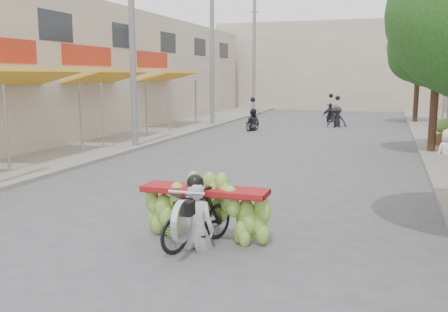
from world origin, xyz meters
TOP-DOWN VIEW (x-y plane):
  - ground at (0.00, 0.00)m, footprint 120.00×120.00m
  - sidewalk_left at (-7.00, 15.00)m, footprint 4.00×60.00m
  - shophouse_row_left at (-11.98, 13.98)m, footprint 9.77×40.00m
  - far_building at (0.00, 38.00)m, footprint 20.00×6.00m
  - utility_pole_mid at (-5.40, 12.00)m, footprint 0.60×0.24m
  - utility_pole_far at (-5.40, 21.00)m, footprint 0.60×0.24m
  - utility_pole_back at (-5.40, 30.00)m, footprint 0.60×0.24m
  - street_tree_mid at (5.40, 14.00)m, footprint 3.40×3.40m
  - street_tree_far at (5.40, 26.00)m, footprint 3.40×3.40m
  - banana_motorbike at (0.94, 2.42)m, footprint 2.20×1.84m
  - bg_motorbike_a at (-2.67, 19.46)m, footprint 0.85×1.59m
  - bg_motorbike_b at (1.24, 22.69)m, footprint 1.10×1.87m
  - bg_motorbike_c at (0.58, 25.52)m, footprint 1.01×1.84m

SIDE VIEW (x-z plane):
  - ground at x=0.00m, z-range 0.00..0.00m
  - sidewalk_left at x=-7.00m, z-range 0.00..0.12m
  - banana_motorbike at x=0.94m, z-range -0.34..1.73m
  - bg_motorbike_a at x=-2.67m, z-range -0.22..1.73m
  - bg_motorbike_c at x=0.58m, z-range -0.20..1.75m
  - bg_motorbike_b at x=1.24m, z-range -0.15..1.80m
  - shophouse_row_left at x=-11.98m, z-range 0.00..6.00m
  - far_building at x=0.00m, z-range 0.00..7.00m
  - street_tree_mid at x=5.40m, z-range 1.16..6.41m
  - street_tree_far at x=5.40m, z-range 1.16..6.41m
  - utility_pole_mid at x=-5.40m, z-range 0.03..8.03m
  - utility_pole_far at x=-5.40m, z-range 0.03..8.03m
  - utility_pole_back at x=-5.40m, z-range 0.03..8.03m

